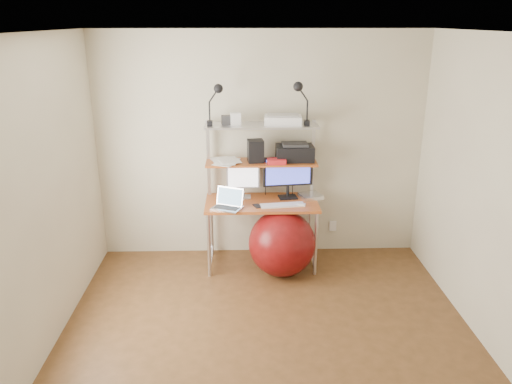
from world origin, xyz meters
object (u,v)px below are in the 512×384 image
exercise_ball (282,243)px  printer (295,152)px  monitor_silver (243,179)px  laptop (228,204)px  monitor_black (288,174)px

exercise_ball → printer: bearing=68.4°
monitor_silver → laptop: 0.39m
printer → exercise_ball: 0.98m
printer → exercise_ball: (-0.15, -0.39, -0.89)m
monitor_silver → laptop: monitor_silver is taller
exercise_ball → laptop: bearing=173.9°
laptop → printer: (0.71, 0.33, 0.46)m
monitor_black → exercise_ball: monitor_black is taller
monitor_silver → printer: size_ratio=1.00×
monitor_silver → monitor_black: size_ratio=0.74×
monitor_silver → exercise_ball: monitor_silver is taller
laptop → printer: printer is taller
monitor_silver → printer: 0.62m
monitor_black → printer: 0.24m
monitor_black → printer: bearing=14.3°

